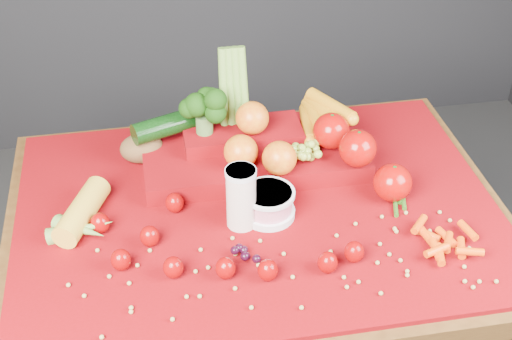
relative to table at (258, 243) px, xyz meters
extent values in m
cube|color=#321C0B|center=(0.00, 0.00, 0.07)|extent=(1.10, 0.80, 0.05)
cube|color=#321C0B|center=(-0.48, 0.33, -0.31)|extent=(0.06, 0.06, 0.70)
cube|color=#321C0B|center=(0.48, 0.33, -0.31)|extent=(0.06, 0.06, 0.70)
cube|color=#670309|center=(0.00, 0.00, 0.10)|extent=(1.05, 0.75, 0.01)
cylinder|color=beige|center=(-0.04, -0.05, 0.18)|extent=(0.06, 0.06, 0.14)
cylinder|color=silver|center=(-0.04, -0.05, 0.24)|extent=(0.07, 0.07, 0.01)
cylinder|color=silver|center=(0.02, -0.03, 0.11)|extent=(0.12, 0.12, 0.02)
cylinder|color=#C57A8C|center=(0.02, -0.03, 0.15)|extent=(0.10, 0.10, 0.05)
cylinder|color=silver|center=(0.02, -0.03, 0.17)|extent=(0.11, 0.11, 0.01)
ellipsoid|color=#850704|center=(-0.24, -0.08, 0.13)|extent=(0.04, 0.04, 0.05)
cone|color=#0C4511|center=(-0.24, -0.08, 0.15)|extent=(0.03, 0.03, 0.01)
ellipsoid|color=#850704|center=(-0.30, -0.14, 0.13)|extent=(0.04, 0.04, 0.05)
cone|color=#0C4511|center=(-0.30, -0.14, 0.15)|extent=(0.03, 0.03, 0.01)
ellipsoid|color=#850704|center=(-0.20, -0.18, 0.13)|extent=(0.04, 0.04, 0.05)
cone|color=#0C4511|center=(-0.20, -0.18, 0.15)|extent=(0.03, 0.03, 0.01)
ellipsoid|color=#850704|center=(-0.10, -0.20, 0.13)|extent=(0.04, 0.04, 0.05)
cone|color=#0C4511|center=(-0.10, -0.20, 0.15)|extent=(0.03, 0.03, 0.01)
ellipsoid|color=#850704|center=(-0.02, -0.22, 0.13)|extent=(0.04, 0.04, 0.05)
cone|color=#0C4511|center=(-0.02, -0.22, 0.15)|extent=(0.03, 0.03, 0.01)
ellipsoid|color=#850704|center=(0.10, -0.22, 0.13)|extent=(0.04, 0.04, 0.05)
cone|color=#0C4511|center=(0.10, -0.22, 0.15)|extent=(0.03, 0.03, 0.01)
ellipsoid|color=#850704|center=(-0.18, 0.02, 0.13)|extent=(0.04, 0.04, 0.05)
cone|color=#0C4511|center=(-0.18, 0.02, 0.15)|extent=(0.03, 0.03, 0.01)
ellipsoid|color=#850704|center=(-0.34, -0.02, 0.13)|extent=(0.04, 0.04, 0.05)
cone|color=#0C4511|center=(-0.34, -0.02, 0.15)|extent=(0.03, 0.03, 0.01)
ellipsoid|color=#850704|center=(0.16, -0.20, 0.13)|extent=(0.04, 0.04, 0.05)
cone|color=#0C4511|center=(0.16, -0.20, 0.15)|extent=(0.03, 0.03, 0.01)
cylinder|color=gold|center=(-0.38, 0.02, 0.13)|extent=(0.12, 0.19, 0.06)
ellipsoid|color=#4E3A1E|center=(-0.24, 0.22, 0.14)|extent=(0.10, 0.08, 0.07)
cube|color=#670309|center=(0.02, 0.15, 0.13)|extent=(0.52, 0.22, 0.04)
cube|color=#670309|center=(0.00, 0.20, 0.17)|extent=(0.28, 0.12, 0.03)
sphere|color=#9C0000|center=(0.24, 0.06, 0.20)|extent=(0.09, 0.09, 0.09)
sphere|color=#9C0000|center=(0.30, -0.02, 0.15)|extent=(0.09, 0.09, 0.09)
sphere|color=#9C0000|center=(0.20, 0.14, 0.20)|extent=(0.09, 0.09, 0.09)
sphere|color=#B4350C|center=(-0.02, 0.10, 0.19)|extent=(0.08, 0.08, 0.08)
sphere|color=#B4350C|center=(0.06, 0.06, 0.19)|extent=(0.08, 0.08, 0.08)
sphere|color=#B4350C|center=(0.02, 0.18, 0.23)|extent=(0.08, 0.08, 0.08)
cylinder|color=#C4760F|center=(0.16, 0.22, 0.17)|extent=(0.06, 0.16, 0.04)
cylinder|color=#C4760F|center=(0.18, 0.22, 0.18)|extent=(0.04, 0.15, 0.04)
cylinder|color=#C4760F|center=(0.20, 0.22, 0.20)|extent=(0.07, 0.16, 0.04)
cylinder|color=#C4760F|center=(0.22, 0.22, 0.21)|extent=(0.10, 0.15, 0.04)
cylinder|color=#3F662D|center=(-0.09, 0.20, 0.21)|extent=(0.04, 0.04, 0.04)
cylinder|color=olive|center=(-0.04, 0.24, 0.26)|extent=(0.03, 0.06, 0.22)
cylinder|color=olive|center=(-0.02, 0.24, 0.26)|extent=(0.02, 0.06, 0.22)
cylinder|color=olive|center=(-0.01, 0.24, 0.26)|extent=(0.02, 0.06, 0.22)
cylinder|color=olive|center=(0.01, 0.24, 0.26)|extent=(0.03, 0.06, 0.22)
cylinder|color=black|center=(-0.14, 0.24, 0.20)|extent=(0.25, 0.13, 0.05)
camera|label=1|loc=(-0.22, -1.20, 1.11)|focal=50.00mm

